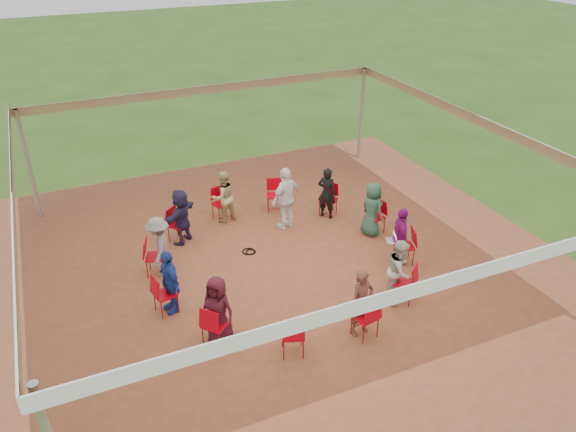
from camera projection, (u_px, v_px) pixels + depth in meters
name	position (u px, v px, depth m)	size (l,w,h in m)	color
ground	(282.00, 268.00, 13.08)	(80.00, 80.00, 0.00)	#2B4A17
dirt_patch	(282.00, 267.00, 13.08)	(13.00, 13.00, 0.00)	brown
tent	(281.00, 175.00, 11.95)	(10.33, 10.33, 3.00)	#B2B2B7
chair_0	(404.00, 246.00, 13.07)	(0.42, 0.44, 0.90)	#BB0011
chair_1	(375.00, 217.00, 14.30)	(0.42, 0.44, 0.90)	#BB0011
chair_2	(328.00, 200.00, 15.14)	(0.42, 0.44, 0.90)	#BB0011
chair_3	(274.00, 196.00, 15.38)	(0.42, 0.44, 0.90)	#BB0011
chair_4	(222.00, 204.00, 14.94)	(0.42, 0.44, 0.90)	#BB0011
chair_5	(178.00, 225.00, 13.95)	(0.42, 0.44, 0.90)	#BB0011
chair_6	(155.00, 257.00, 12.67)	(0.42, 0.44, 0.90)	#BB0011
chair_7	(165.00, 294.00, 11.44)	(0.42, 0.44, 0.90)	#BB0011
chair_8	(215.00, 325.00, 10.59)	(0.42, 0.44, 0.90)	#BB0011
chair_9	(293.00, 334.00, 10.36)	(0.42, 0.44, 0.90)	#BB0011
chair_10	(365.00, 317.00, 10.80)	(0.42, 0.44, 0.90)	#BB0011
chair_11	(404.00, 283.00, 11.79)	(0.42, 0.44, 0.90)	#BB0011
person_seated_0	(401.00, 236.00, 12.93)	(0.84, 0.43, 1.43)	#871071
person_seated_1	(372.00, 209.00, 14.11)	(0.70, 0.39, 1.43)	#29533D
person_seated_2	(327.00, 193.00, 14.92)	(0.52, 0.34, 1.43)	black
person_seated_3	(223.00, 197.00, 14.72)	(0.69, 0.40, 1.43)	tan
person_seated_4	(181.00, 216.00, 13.77)	(1.32, 0.50, 1.43)	#241F44
person_seated_5	(159.00, 246.00, 12.55)	(0.92, 0.46, 1.43)	slate
person_seated_6	(169.00, 281.00, 11.37)	(0.84, 0.43, 1.43)	#203A97
person_seated_7	(218.00, 310.00, 10.56)	(0.70, 0.39, 1.43)	#3A0E1B
person_seated_8	(362.00, 303.00, 10.75)	(0.52, 0.34, 1.43)	brown
person_seated_9	(400.00, 271.00, 11.70)	(0.69, 0.40, 1.43)	#B2AE9F
standing_person	(286.00, 198.00, 14.35)	(0.99, 0.51, 1.69)	white
cable_coil	(249.00, 252.00, 13.66)	(0.35, 0.35, 0.03)	black
laptop	(393.00, 239.00, 12.95)	(0.32, 0.35, 0.20)	#B7B7BC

